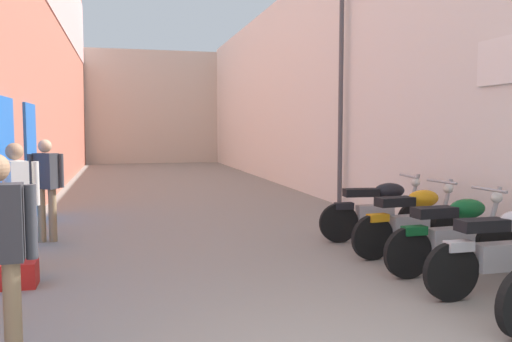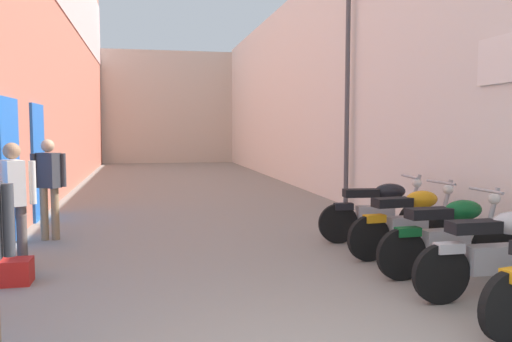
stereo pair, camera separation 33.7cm
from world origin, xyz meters
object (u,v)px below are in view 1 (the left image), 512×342
(motorcycle_fifth, at_px, (379,209))
(pedestrian_further_down, at_px, (46,182))
(motorcycle_second, at_px, (505,249))
(motorcycle_third, at_px, (454,233))
(motorcycle_fourth, at_px, (412,219))
(plastic_crate, at_px, (16,275))
(street_lamp, at_px, (337,73))
(pedestrian_mid_alley, at_px, (16,199))

(motorcycle_fifth, distance_m, pedestrian_further_down, 5.11)
(motorcycle_fifth, bearing_deg, motorcycle_second, -90.00)
(pedestrian_further_down, bearing_deg, motorcycle_third, -32.29)
(motorcycle_second, bearing_deg, pedestrian_further_down, 141.16)
(motorcycle_second, xyz_separation_m, motorcycle_third, (-0.00, 0.86, 0.00))
(motorcycle_third, xyz_separation_m, motorcycle_fourth, (-0.00, 0.93, 0.00))
(motorcycle_fourth, bearing_deg, plastic_crate, -177.75)
(motorcycle_third, relative_size, plastic_crate, 4.21)
(motorcycle_third, relative_size, motorcycle_fourth, 1.00)
(motorcycle_third, xyz_separation_m, street_lamp, (0.70, 5.21, 2.41))
(motorcycle_third, bearing_deg, plastic_crate, 171.56)
(plastic_crate, bearing_deg, motorcycle_fourth, 2.25)
(motorcycle_third, distance_m, motorcycle_fourth, 0.93)
(motorcycle_second, height_order, motorcycle_fifth, same)
(motorcycle_fifth, height_order, plastic_crate, motorcycle_fifth)
(motorcycle_third, distance_m, pedestrian_further_down, 5.86)
(motorcycle_fourth, bearing_deg, pedestrian_mid_alley, 176.58)
(motorcycle_fourth, bearing_deg, motorcycle_third, -90.00)
(plastic_crate, xyz_separation_m, street_lamp, (5.67, 4.48, 2.77))
(motorcycle_fourth, height_order, plastic_crate, motorcycle_fourth)
(motorcycle_second, distance_m, pedestrian_mid_alley, 5.46)
(motorcycle_second, distance_m, pedestrian_further_down, 6.36)
(motorcycle_second, xyz_separation_m, motorcycle_fourth, (-0.00, 1.79, 0.00))
(street_lamp, bearing_deg, plastic_crate, -141.70)
(street_lamp, bearing_deg, motorcycle_fourth, -99.35)
(motorcycle_fifth, bearing_deg, motorcycle_fourth, -90.00)
(plastic_crate, bearing_deg, pedestrian_further_down, 89.40)
(motorcycle_fourth, xyz_separation_m, motorcycle_fifth, (0.00, 0.97, 0.00))
(motorcycle_second, relative_size, motorcycle_third, 1.00)
(pedestrian_mid_alley, xyz_separation_m, street_lamp, (5.73, 3.98, 1.99))
(motorcycle_third, distance_m, plastic_crate, 5.03)
(pedestrian_further_down, height_order, street_lamp, street_lamp)
(motorcycle_third, xyz_separation_m, motorcycle_fifth, (-0.00, 1.90, 0.00))
(motorcycle_second, distance_m, plastic_crate, 5.23)
(motorcycle_fourth, distance_m, pedestrian_mid_alley, 5.05)
(pedestrian_mid_alley, relative_size, pedestrian_further_down, 1.00)
(pedestrian_further_down, relative_size, plastic_crate, 3.57)
(pedestrian_further_down, distance_m, plastic_crate, 2.51)
(motorcycle_fourth, relative_size, pedestrian_mid_alley, 1.18)
(motorcycle_fifth, xyz_separation_m, pedestrian_further_down, (-4.94, 1.22, 0.42))
(pedestrian_mid_alley, bearing_deg, motorcycle_third, -13.78)
(motorcycle_second, bearing_deg, pedestrian_mid_alley, 157.43)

